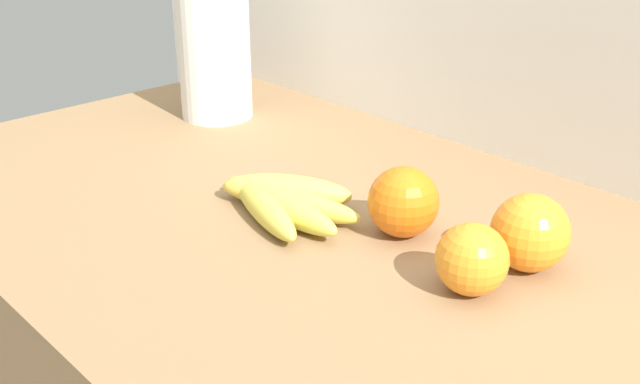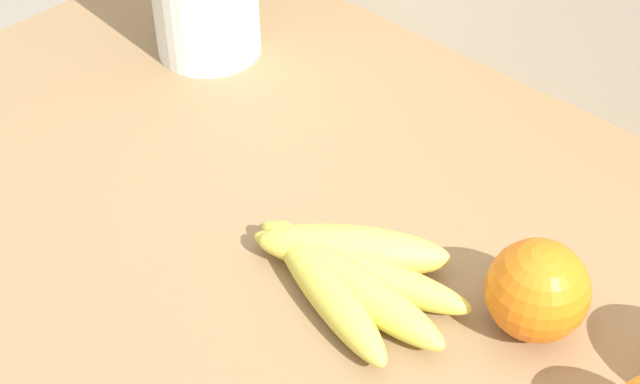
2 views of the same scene
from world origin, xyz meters
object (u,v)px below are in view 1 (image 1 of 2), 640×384
Objects in this scene: paper_towel_roll at (213,38)px; orange_back_right at (530,233)px; orange_back_left at (472,259)px; banana_bunch at (280,201)px; orange_center at (403,202)px.

orange_back_right is at bearing -5.26° from paper_towel_roll.
paper_towel_roll is at bearing 174.74° from orange_back_right.
orange_back_right reaches higher than orange_back_left.
paper_towel_roll is (-0.63, 0.06, 0.09)m from orange_back_right.
orange_center reaches higher than banana_bunch.
paper_towel_roll is at bearing 168.88° from orange_center.
orange_back_left is 0.08m from orange_back_right.
orange_back_left is (0.26, 0.02, 0.02)m from banana_bunch.
orange_back_right is at bearing 15.17° from orange_center.
orange_center is at bearing 27.30° from banana_bunch.
orange_back_left is at bearing 5.33° from banana_bunch.
banana_bunch is 0.15m from orange_center.
orange_back_left is at bearing -19.00° from orange_center.
paper_towel_roll is at bearing 167.18° from orange_back_left.
banana_bunch is at bearing -152.70° from orange_center.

